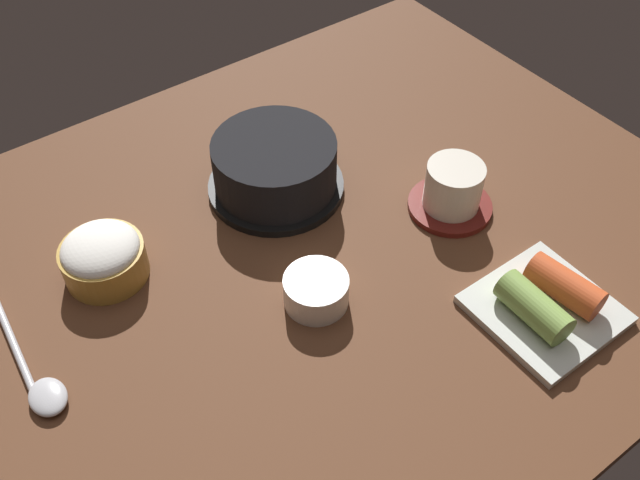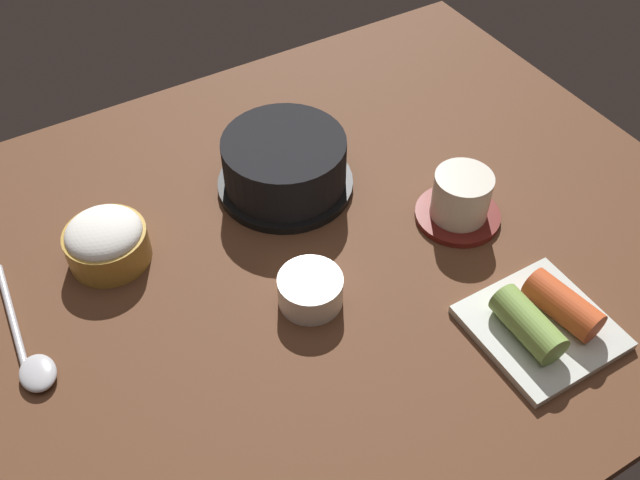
# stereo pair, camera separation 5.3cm
# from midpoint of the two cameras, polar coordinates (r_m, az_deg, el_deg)

# --- Properties ---
(dining_table) EXTENTS (1.00, 0.76, 0.02)m
(dining_table) POSITION_cam_midpoint_polar(r_m,az_deg,el_deg) (0.83, -3.77, -1.72)
(dining_table) COLOR #56331E
(dining_table) RESTS_ON ground
(stone_pot) EXTENTS (0.17, 0.17, 0.07)m
(stone_pot) POSITION_cam_midpoint_polar(r_m,az_deg,el_deg) (0.88, -5.39, 5.85)
(stone_pot) COLOR black
(stone_pot) RESTS_ON dining_table
(rice_bowl) EXTENTS (0.09, 0.09, 0.06)m
(rice_bowl) POSITION_cam_midpoint_polar(r_m,az_deg,el_deg) (0.83, -18.84, -1.32)
(rice_bowl) COLOR #B78C38
(rice_bowl) RESTS_ON dining_table
(tea_cup_with_saucer) EXTENTS (0.10, 0.10, 0.07)m
(tea_cup_with_saucer) POSITION_cam_midpoint_polar(r_m,az_deg,el_deg) (0.86, 8.88, 3.94)
(tea_cup_with_saucer) COLOR maroon
(tea_cup_with_saucer) RESTS_ON dining_table
(banchan_cup_center) EXTENTS (0.07, 0.07, 0.04)m
(banchan_cup_center) POSITION_cam_midpoint_polar(r_m,az_deg,el_deg) (0.76, -2.32, -4.10)
(banchan_cup_center) COLOR white
(banchan_cup_center) RESTS_ON dining_table
(kimchi_plate) EXTENTS (0.14, 0.14, 0.05)m
(kimchi_plate) POSITION_cam_midpoint_polar(r_m,az_deg,el_deg) (0.79, 15.94, -4.93)
(kimchi_plate) COLOR silver
(kimchi_plate) RESTS_ON dining_table
(spoon) EXTENTS (0.04, 0.19, 0.01)m
(spoon) POSITION_cam_midpoint_polar(r_m,az_deg,el_deg) (0.78, -23.72, -10.25)
(spoon) COLOR #B7B7BC
(spoon) RESTS_ON dining_table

